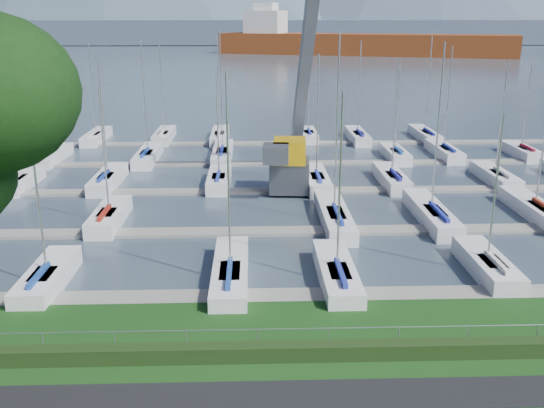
{
  "coord_description": "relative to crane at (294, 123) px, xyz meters",
  "views": [
    {
      "loc": [
        -1.16,
        -22.76,
        13.79
      ],
      "look_at": [
        0.0,
        12.0,
        3.0
      ],
      "focal_mm": 40.0,
      "sensor_mm": 36.0,
      "label": 1
    }
  ],
  "objects": [
    {
      "name": "foothill",
      "position": [
        -2.35,
        303.06,
        0.67
      ],
      "size": [
        900.0,
        80.0,
        12.0
      ],
      "primitive_type": "cube",
      "color": "#435063",
      "rests_on": "water"
    },
    {
      "name": "path",
      "position": [
        -2.35,
        -29.94,
        -5.32
      ],
      "size": [
        160.0,
        2.0,
        0.04
      ],
      "primitive_type": "cube",
      "color": "black",
      "rests_on": "grass"
    },
    {
      "name": "sailboat_fleet",
      "position": [
        -4.37,
        2.94,
        0.02
      ],
      "size": [
        75.97,
        49.66,
        13.37
      ],
      "color": "#1F3D9C",
      "rests_on": "water"
    },
    {
      "name": "cargo_ship_mid",
      "position": [
        34.85,
        188.44,
        -1.89
      ],
      "size": [
        111.08,
        54.21,
        21.5
      ],
      "rotation": [
        0.0,
        0.0,
        -0.34
      ],
      "color": "brown",
      "rests_on": "water"
    },
    {
      "name": "crane",
      "position": [
        0.0,
        0.0,
        0.0
      ],
      "size": [
        5.14,
        13.3,
        22.35
      ],
      "rotation": [
        0.0,
        0.0,
        -0.07
      ],
      "color": "#525459",
      "rests_on": "water"
    },
    {
      "name": "hedge",
      "position": [
        -2.35,
        -27.34,
        -4.98
      ],
      "size": [
        80.0,
        0.7,
        0.7
      ],
      "primitive_type": "cube",
      "color": "#1D3212",
      "rests_on": "grass"
    },
    {
      "name": "water",
      "position": [
        -2.35,
        233.06,
        -5.73
      ],
      "size": [
        800.0,
        540.0,
        0.2
      ],
      "primitive_type": "cube",
      "color": "#3D4B5A"
    },
    {
      "name": "fence",
      "position": [
        -2.35,
        -26.94,
        -4.13
      ],
      "size": [
        80.0,
        0.04,
        0.04
      ],
      "primitive_type": "cylinder",
      "rotation": [
        0.0,
        1.57,
        0.0
      ],
      "color": "#92969A",
      "rests_on": "grass"
    },
    {
      "name": "docks",
      "position": [
        -2.35,
        -0.94,
        -5.55
      ],
      "size": [
        90.0,
        41.6,
        0.25
      ],
      "color": "slate",
      "rests_on": "water"
    }
  ]
}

